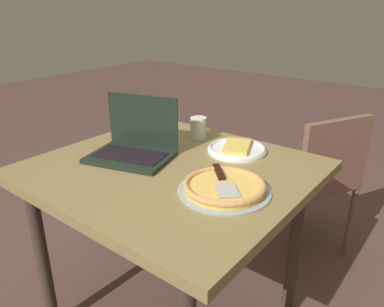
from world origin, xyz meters
The scene contains 7 objects.
dining_table centered at (0.00, 0.00, 0.68)m, with size 1.04×0.94×0.77m.
laptop centered at (-0.19, -0.01, 0.82)m, with size 0.38×0.32×0.24m.
pizza_plate centered at (0.12, 0.29, 0.78)m, with size 0.25×0.25×0.04m.
pizza_tray centered at (0.28, -0.05, 0.79)m, with size 0.32×0.32×0.04m.
table_knife centered at (-0.43, 0.26, 0.77)m, with size 0.22×0.03×0.01m.
drink_cup centered at (-0.11, 0.33, 0.82)m, with size 0.08×0.08×0.10m.
chair_near centered at (0.29, 0.85, 0.50)m, with size 0.59×0.59×0.85m.
Camera 1 is at (0.89, -1.01, 1.37)m, focal length 34.77 mm.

